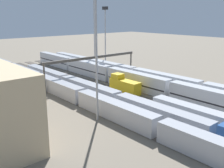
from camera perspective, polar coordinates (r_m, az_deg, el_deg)
name	(u,v)px	position (r m, az deg, el deg)	size (l,w,h in m)	color
ground_plane	(133,96)	(72.07, 4.71, -2.55)	(400.00, 400.00, 0.00)	#756B5B
track_bed_0	(167,86)	(83.05, 11.98, -0.43)	(140.00, 2.80, 0.12)	#4C443D
track_bed_1	(157,89)	(79.24, 9.78, -1.06)	(140.00, 2.80, 0.12)	#3D3833
track_bed_2	(146,92)	(75.57, 7.37, -1.75)	(140.00, 2.80, 0.12)	#3D3833
track_bed_3	(133,95)	(72.06, 4.71, -2.50)	(140.00, 2.80, 0.12)	#4C443D
track_bed_4	(120,99)	(68.73, 1.78, -3.33)	(140.00, 2.80, 0.12)	#3D3833
track_bed_5	(105,103)	(65.61, -1.44, -4.22)	(140.00, 2.80, 0.12)	#3D3833
track_bed_6	(89,108)	(62.74, -4.98, -5.19)	(140.00, 2.80, 0.12)	#4C443D
train_on_track_6	(79,96)	(65.48, -7.26, -2.53)	(139.00, 3.00, 4.40)	black
train_on_track_3	(124,85)	(74.02, 2.67, -0.30)	(10.00, 3.00, 5.00)	gold
train_on_track_1	(164,82)	(77.03, 11.36, 0.37)	(119.80, 3.06, 5.00)	silver
train_on_track_2	(137,81)	(77.17, 5.49, 0.62)	(119.80, 3.06, 5.00)	silver
train_on_track_5	(115,99)	(62.39, 0.64, -3.27)	(90.60, 3.00, 4.40)	#285193
light_mast_0	(94,21)	(112.49, -3.93, 13.68)	(2.80, 0.70, 30.68)	#9EA0A5
light_mast_1	(96,27)	(51.62, -3.51, 12.38)	(2.80, 0.70, 30.84)	#9EA0A5
light_mast_2	(105,30)	(104.66, -1.49, 11.82)	(2.80, 0.70, 24.63)	#9EA0A5
signal_gantry	(93,60)	(83.71, -4.17, 5.31)	(0.70, 35.00, 8.80)	#4C4742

